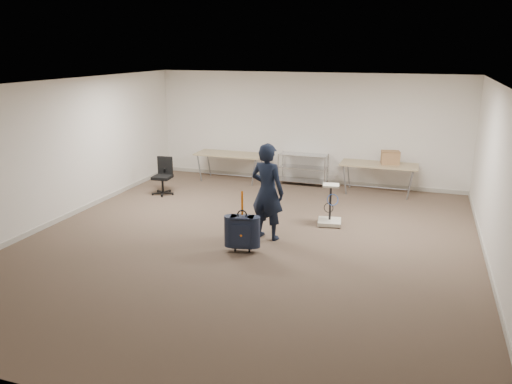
% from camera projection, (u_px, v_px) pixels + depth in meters
% --- Properties ---
extents(ground, '(9.00, 9.00, 0.00)m').
position_uv_depth(ground, '(249.00, 242.00, 9.02)').
color(ground, '#4E412F').
rests_on(ground, ground).
extents(room_shell, '(8.00, 9.00, 9.00)m').
position_uv_depth(room_shell, '(271.00, 216.00, 10.26)').
color(room_shell, white).
rests_on(room_shell, ground).
extents(folding_table_left, '(1.80, 0.75, 0.73)m').
position_uv_depth(folding_table_left, '(230.00, 155.00, 13.01)').
color(folding_table_left, '#9B845F').
rests_on(folding_table_left, ground).
extents(folding_table_right, '(1.80, 0.75, 0.73)m').
position_uv_depth(folding_table_right, '(379.00, 166.00, 11.84)').
color(folding_table_right, '#9B845F').
rests_on(folding_table_right, ground).
extents(wire_shelf, '(1.22, 0.47, 0.80)m').
position_uv_depth(wire_shelf, '(303.00, 168.00, 12.72)').
color(wire_shelf, silver).
rests_on(wire_shelf, ground).
extents(person, '(0.73, 0.56, 1.78)m').
position_uv_depth(person, '(267.00, 192.00, 8.99)').
color(person, black).
rests_on(person, ground).
extents(suitcase, '(0.43, 0.30, 1.08)m').
position_uv_depth(suitcase, '(242.00, 232.00, 8.49)').
color(suitcase, black).
rests_on(suitcase, ground).
extents(office_chair, '(0.54, 0.54, 0.88)m').
position_uv_depth(office_chair, '(163.00, 183.00, 11.93)').
color(office_chair, black).
rests_on(office_chair, ground).
extents(equipment_cart, '(0.51, 0.51, 0.83)m').
position_uv_depth(equipment_cart, '(330.00, 214.00, 9.87)').
color(equipment_cart, beige).
rests_on(equipment_cart, ground).
extents(cardboard_box, '(0.46, 0.38, 0.31)m').
position_uv_depth(cardboard_box, '(390.00, 158.00, 11.79)').
color(cardboard_box, '#A06E4A').
rests_on(cardboard_box, folding_table_right).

